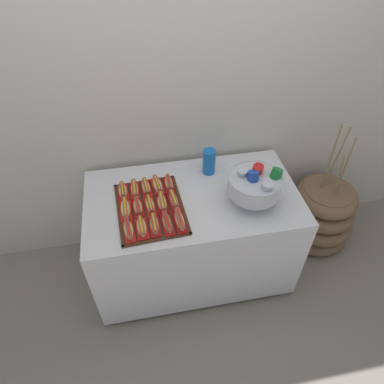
# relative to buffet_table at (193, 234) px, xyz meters

# --- Properties ---
(ground_plane) EXTENTS (10.00, 10.00, 0.00)m
(ground_plane) POSITION_rel_buffet_table_xyz_m (0.00, 0.00, -0.42)
(ground_plane) COLOR gray
(back_wall) EXTENTS (6.00, 0.10, 2.60)m
(back_wall) POSITION_rel_buffet_table_xyz_m (0.00, 0.47, 0.88)
(back_wall) COLOR silver
(back_wall) RESTS_ON ground_plane
(buffet_table) EXTENTS (1.39, 0.76, 0.79)m
(buffet_table) POSITION_rel_buffet_table_xyz_m (0.00, 0.00, 0.00)
(buffet_table) COLOR silver
(buffet_table) RESTS_ON ground_plane
(floor_vase) EXTENTS (0.55, 0.55, 1.11)m
(floor_vase) POSITION_rel_buffet_table_xyz_m (1.09, 0.13, -0.15)
(floor_vase) COLOR brown
(floor_vase) RESTS_ON ground_plane
(serving_tray) EXTENTS (0.43, 0.55, 0.01)m
(serving_tray) POSITION_rel_buffet_table_xyz_m (-0.28, -0.06, 0.38)
(serving_tray) COLOR #472B19
(serving_tray) RESTS_ON buffet_table
(hot_dog_0) EXTENTS (0.08, 0.17, 0.06)m
(hot_dog_0) POSITION_rel_buffet_table_xyz_m (-0.42, -0.23, 0.41)
(hot_dog_0) COLOR red
(hot_dog_0) RESTS_ON serving_tray
(hot_dog_1) EXTENTS (0.08, 0.17, 0.06)m
(hot_dog_1) POSITION_rel_buffet_table_xyz_m (-0.34, -0.23, 0.41)
(hot_dog_1) COLOR red
(hot_dog_1) RESTS_ON serving_tray
(hot_dog_2) EXTENTS (0.06, 0.16, 0.06)m
(hot_dog_2) POSITION_rel_buffet_table_xyz_m (-0.27, -0.23, 0.41)
(hot_dog_2) COLOR red
(hot_dog_2) RESTS_ON serving_tray
(hot_dog_3) EXTENTS (0.07, 0.18, 0.06)m
(hot_dog_3) POSITION_rel_buffet_table_xyz_m (-0.19, -0.22, 0.41)
(hot_dog_3) COLOR red
(hot_dog_3) RESTS_ON serving_tray
(hot_dog_4) EXTENTS (0.07, 0.18, 0.06)m
(hot_dog_4) POSITION_rel_buffet_table_xyz_m (-0.12, -0.22, 0.41)
(hot_dog_4) COLOR #B21414
(hot_dog_4) RESTS_ON serving_tray
(hot_dog_5) EXTENTS (0.07, 0.17, 0.06)m
(hot_dog_5) POSITION_rel_buffet_table_xyz_m (-0.43, -0.07, 0.41)
(hot_dog_5) COLOR red
(hot_dog_5) RESTS_ON serving_tray
(hot_dog_6) EXTENTS (0.07, 0.16, 0.06)m
(hot_dog_6) POSITION_rel_buffet_table_xyz_m (-0.35, -0.07, 0.41)
(hot_dog_6) COLOR #B21414
(hot_dog_6) RESTS_ON serving_tray
(hot_dog_7) EXTENTS (0.07, 0.17, 0.06)m
(hot_dog_7) POSITION_rel_buffet_table_xyz_m (-0.28, -0.06, 0.41)
(hot_dog_7) COLOR red
(hot_dog_7) RESTS_ON serving_tray
(hot_dog_8) EXTENTS (0.07, 0.17, 0.06)m
(hot_dog_8) POSITION_rel_buffet_table_xyz_m (-0.20, -0.06, 0.41)
(hot_dog_8) COLOR #B21414
(hot_dog_8) RESTS_ON serving_tray
(hot_dog_9) EXTENTS (0.07, 0.17, 0.06)m
(hot_dog_9) POSITION_rel_buffet_table_xyz_m (-0.13, -0.05, 0.41)
(hot_dog_9) COLOR red
(hot_dog_9) RESTS_ON serving_tray
(hot_dog_10) EXTENTS (0.07, 0.16, 0.06)m
(hot_dog_10) POSITION_rel_buffet_table_xyz_m (-0.44, 0.10, 0.41)
(hot_dog_10) COLOR red
(hot_dog_10) RESTS_ON serving_tray
(hot_dog_11) EXTENTS (0.06, 0.16, 0.06)m
(hot_dog_11) POSITION_rel_buffet_table_xyz_m (-0.36, 0.10, 0.41)
(hot_dog_11) COLOR red
(hot_dog_11) RESTS_ON serving_tray
(hot_dog_12) EXTENTS (0.07, 0.17, 0.06)m
(hot_dog_12) POSITION_rel_buffet_table_xyz_m (-0.29, 0.10, 0.41)
(hot_dog_12) COLOR red
(hot_dog_12) RESTS_ON serving_tray
(hot_dog_13) EXTENTS (0.09, 0.18, 0.06)m
(hot_dog_13) POSITION_rel_buffet_table_xyz_m (-0.21, 0.11, 0.41)
(hot_dog_13) COLOR red
(hot_dog_13) RESTS_ON serving_tray
(hot_dog_14) EXTENTS (0.06, 0.15, 0.06)m
(hot_dog_14) POSITION_rel_buffet_table_xyz_m (-0.14, 0.11, 0.41)
(hot_dog_14) COLOR #B21414
(hot_dog_14) RESTS_ON serving_tray
(punch_bowl) EXTENTS (0.34, 0.33, 0.26)m
(punch_bowl) POSITION_rel_buffet_table_xyz_m (0.37, -0.11, 0.52)
(punch_bowl) COLOR silver
(punch_bowl) RESTS_ON buffet_table
(cup_stack) EXTENTS (0.09, 0.09, 0.18)m
(cup_stack) POSITION_rel_buffet_table_xyz_m (0.16, 0.22, 0.47)
(cup_stack) COLOR blue
(cup_stack) RESTS_ON buffet_table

